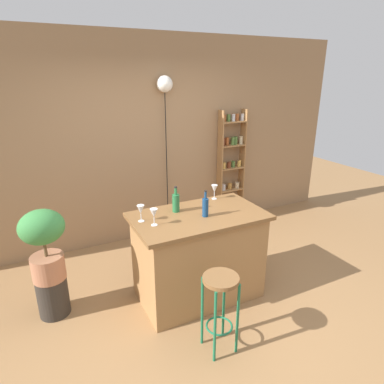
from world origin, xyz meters
TOP-DOWN VIEW (x-y plane):
  - ground at (0.00, 0.00)m, footprint 12.00×12.00m
  - back_wall at (0.00, 1.95)m, footprint 6.40×0.10m
  - kitchen_counter at (0.00, 0.30)m, footprint 1.34×0.78m
  - bar_stool at (-0.19, -0.45)m, footprint 0.30×0.30m
  - spice_shelf at (1.36, 1.80)m, footprint 0.43×0.15m
  - plant_stool at (-1.43, 0.67)m, footprint 0.30×0.30m
  - potted_plant at (-1.43, 0.67)m, footprint 0.41×0.37m
  - bottle_spirits_clear at (-0.17, 0.47)m, footprint 0.07×0.07m
  - bottle_sauce_amber at (0.04, 0.23)m, footprint 0.06×0.06m
  - wine_glass_left at (0.36, 0.61)m, footprint 0.07×0.07m
  - wine_glass_center at (-0.57, 0.40)m, footprint 0.07×0.07m
  - wine_glass_right at (-0.49, 0.26)m, footprint 0.07×0.07m
  - pendant_globe_light at (0.29, 1.84)m, footprint 0.22×0.22m

SIDE VIEW (x-z plane):
  - ground at x=0.00m, z-range 0.00..0.00m
  - plant_stool at x=-1.43m, z-range 0.00..0.41m
  - kitchen_counter at x=0.00m, z-range 0.00..0.95m
  - bar_stool at x=-0.19m, z-range 0.16..0.89m
  - potted_plant at x=-1.43m, z-range 0.46..1.18m
  - spice_shelf at x=1.36m, z-range 0.04..1.82m
  - bottle_spirits_clear at x=-0.17m, z-range 0.91..1.18m
  - bottle_sauce_amber at x=0.04m, z-range 0.91..1.18m
  - wine_glass_left at x=0.36m, z-range 0.98..1.15m
  - wine_glass_center at x=-0.57m, z-range 0.98..1.15m
  - wine_glass_right at x=-0.49m, z-range 0.98..1.15m
  - back_wall at x=0.00m, z-range 0.00..2.80m
  - pendant_globe_light at x=0.29m, z-range 0.99..3.25m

